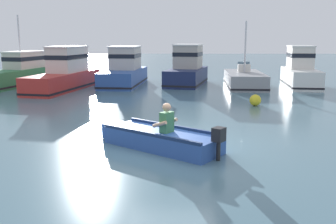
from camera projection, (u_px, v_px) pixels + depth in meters
name	position (u px, v px, depth m)	size (l,w,h in m)	color
ground_plane	(173.00, 144.00, 10.03)	(120.00, 120.00, 0.00)	slate
rowboat_with_person	(160.00, 138.00, 9.66)	(3.29, 2.78, 1.19)	#2D519E
moored_boat_green	(22.00, 72.00, 22.53)	(3.06, 6.42, 4.10)	#287042
moored_boat_red	(65.00, 74.00, 20.59)	(2.92, 6.43, 2.35)	#B72D28
moored_boat_blue	(125.00, 71.00, 22.69)	(2.50, 5.74, 2.30)	#2D519E
moored_boat_navy	(187.00, 70.00, 22.71)	(2.95, 4.82, 2.42)	#19234C
moored_boat_grey	(244.00, 80.00, 21.92)	(2.39, 5.25, 3.74)	gray
moored_boat_white	(300.00, 72.00, 21.83)	(2.22, 4.74, 2.36)	white
mooring_buoy	(255.00, 100.00, 15.65)	(0.48, 0.48, 0.48)	yellow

